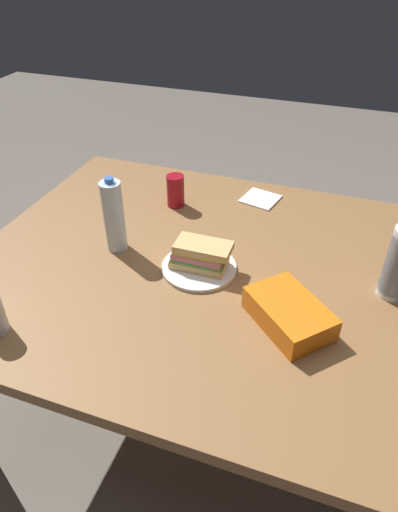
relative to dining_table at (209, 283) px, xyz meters
name	(u,v)px	position (x,y,z in m)	size (l,w,h in m)	color
ground_plane	(207,405)	(0.00, 0.00, -0.66)	(8.00, 8.00, 0.00)	#70665B
dining_table	(209,283)	(0.00, 0.00, 0.00)	(1.50, 1.20, 0.74)	olive
paper_plate	(199,267)	(-0.02, -0.03, 0.08)	(0.23, 0.23, 0.01)	white
sandwich	(200,255)	(-0.02, -0.03, 0.13)	(0.18, 0.10, 0.08)	#DBB26B
soda_can_red	(176,191)	(-0.24, 0.31, 0.14)	(0.07, 0.07, 0.12)	maroon
chip_bag	(289,314)	(0.28, -0.17, 0.11)	(0.23, 0.15, 0.07)	orange
water_bottle_tall	(114,216)	(-0.31, -0.01, 0.20)	(0.07, 0.07, 0.26)	silver
paper_napkin	(260,199)	(0.06, 0.46, 0.08)	(0.13, 0.13, 0.01)	white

